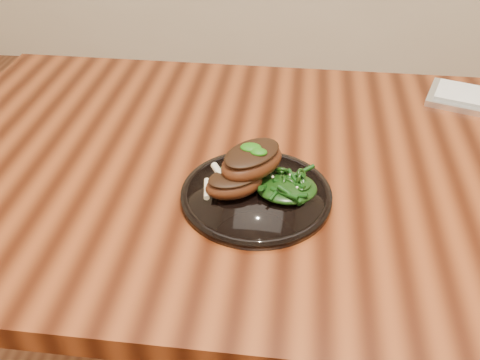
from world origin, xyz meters
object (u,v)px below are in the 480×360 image
desk (350,205)px  lamb_chop_front (234,183)px  plate (256,195)px  greens_heap (287,184)px

desk → lamb_chop_front: (-0.20, -0.11, 0.12)m
plate → lamb_chop_front: bearing=-166.0°
lamb_chop_front → greens_heap: 0.08m
desk → plate: size_ratio=6.58×
desk → greens_heap: bearing=-139.3°
desk → greens_heap: greens_heap is taller
desk → plate: plate is taller
desk → lamb_chop_front: 0.26m
plate → desk: bearing=32.5°
lamb_chop_front → greens_heap: (0.08, 0.01, -0.00)m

